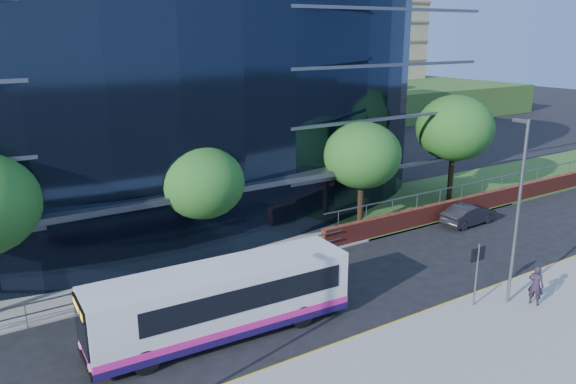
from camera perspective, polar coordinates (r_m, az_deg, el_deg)
ground at (r=24.06m, az=8.26°, el=-12.80°), size 200.00×200.00×0.00m
pavement_near at (r=21.11m, az=17.62°, el=-17.69°), size 80.00×8.00×0.15m
kerb at (r=23.38m, az=9.91°, el=-13.57°), size 80.00×0.25×0.16m
yellow_line_outer at (r=23.55m, az=9.57°, el=-13.53°), size 80.00×0.08×0.01m
yellow_line_inner at (r=23.64m, az=9.32°, el=-13.39°), size 80.00×0.08×0.01m
far_forecourt at (r=30.17m, az=-14.79°, el=-6.93°), size 50.00×8.00×0.10m
grass_verge at (r=47.95m, az=21.47°, el=1.02°), size 36.00×8.00×0.12m
glass_office at (r=38.08m, az=-17.55°, el=9.94°), size 44.00×23.10×16.00m
retaining_wall at (r=42.59m, az=22.35°, el=-0.09°), size 34.00×0.40×2.11m
guard_railings at (r=25.82m, az=-16.29°, el=-9.18°), size 24.00×0.05×1.10m
apartment_block at (r=86.28m, az=-0.58°, el=15.70°), size 60.00×42.00×30.00m
street_sign at (r=25.19m, az=18.68°, el=-6.75°), size 0.85×0.09×2.80m
tree_far_b at (r=28.50m, az=-8.70°, el=0.93°), size 4.29×4.29×6.05m
tree_far_c at (r=33.25m, az=7.55°, el=3.71°), size 4.62×4.62×6.51m
tree_far_d at (r=40.12m, az=16.57°, el=6.23°), size 5.28×5.28×7.44m
tree_dist_e at (r=67.86m, az=1.54°, el=10.06°), size 4.62×4.62×6.51m
tree_dist_f at (r=79.46m, az=10.43°, el=10.44°), size 4.29×4.29×6.05m
streetlight_east at (r=25.28m, az=22.30°, el=-1.52°), size 0.15×0.77×8.00m
city_bus at (r=22.32m, az=-6.54°, el=-10.81°), size 10.52×2.84×2.82m
parked_car at (r=36.44m, az=17.90°, el=-2.19°), size 3.95×1.50×1.29m
pedestrian at (r=26.64m, az=23.87°, el=-8.65°), size 0.58×0.74×1.78m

